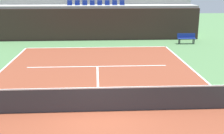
{
  "coord_description": "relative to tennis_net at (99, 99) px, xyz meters",
  "views": [
    {
      "loc": [
        -0.07,
        -10.22,
        4.65
      ],
      "look_at": [
        0.62,
        2.0,
        1.2
      ],
      "focal_mm": 46.43,
      "sensor_mm": 36.0,
      "label": 1
    }
  ],
  "objects": [
    {
      "name": "centre_service_line",
      "position": [
        0.0,
        3.2,
        -0.5
      ],
      "size": [
        0.1,
        6.4,
        0.0
      ],
      "primitive_type": "cube",
      "color": "white",
      "rests_on": "court_surface"
    },
    {
      "name": "stands_tier_lower",
      "position": [
        0.0,
        16.52,
        0.97
      ],
      "size": [
        18.16,
        2.4,
        2.95
      ],
      "primitive_type": "cube",
      "color": "#9E9E99",
      "rests_on": "ground_plane"
    },
    {
      "name": "seating_row_lower",
      "position": [
        -0.0,
        16.62,
        2.57
      ],
      "size": [
        5.2,
        0.44,
        0.44
      ],
      "color": "navy",
      "rests_on": "stands_tier_lower"
    },
    {
      "name": "service_line_far",
      "position": [
        0.0,
        6.4,
        -0.5
      ],
      "size": [
        8.26,
        0.1,
        0.0
      ],
      "primitive_type": "cube",
      "color": "white",
      "rests_on": "court_surface"
    },
    {
      "name": "court_surface",
      "position": [
        0.0,
        0.0,
        -0.5
      ],
      "size": [
        11.0,
        24.0,
        0.01
      ],
      "primitive_type": "cube",
      "color": "brown",
      "rests_on": "ground_plane"
    },
    {
      "name": "tennis_net",
      "position": [
        0.0,
        0.0,
        0.0
      ],
      "size": [
        11.08,
        0.08,
        1.07
      ],
      "color": "black",
      "rests_on": "court_surface"
    },
    {
      "name": "player_bench",
      "position": [
        7.43,
        13.09,
        -0.0
      ],
      "size": [
        1.5,
        0.4,
        0.85
      ],
      "color": "navy",
      "rests_on": "ground_plane"
    },
    {
      "name": "ground_plane",
      "position": [
        0.0,
        0.0,
        -0.51
      ],
      "size": [
        80.0,
        80.0,
        0.0
      ],
      "primitive_type": "plane",
      "color": "#477042"
    },
    {
      "name": "baseline_far",
      "position": [
        0.0,
        11.95,
        -0.5
      ],
      "size": [
        11.0,
        0.1,
        0.0
      ],
      "primitive_type": "cube",
      "color": "white",
      "rests_on": "court_surface"
    },
    {
      "name": "stands_tier_upper",
      "position": [
        0.0,
        18.92,
        1.46
      ],
      "size": [
        18.16,
        2.4,
        3.93
      ],
      "primitive_type": "cube",
      "color": "#9E9E99",
      "rests_on": "ground_plane"
    },
    {
      "name": "back_wall",
      "position": [
        0.0,
        15.17,
        0.86
      ],
      "size": [
        18.16,
        0.3,
        2.74
      ],
      "primitive_type": "cube",
      "color": "#33231E",
      "rests_on": "ground_plane"
    }
  ]
}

